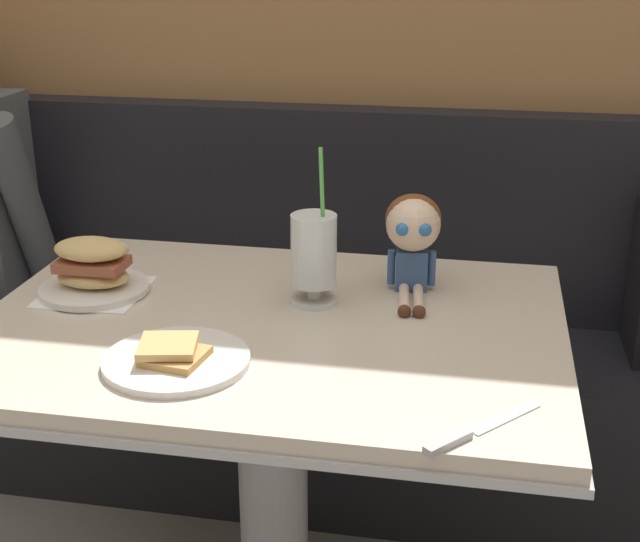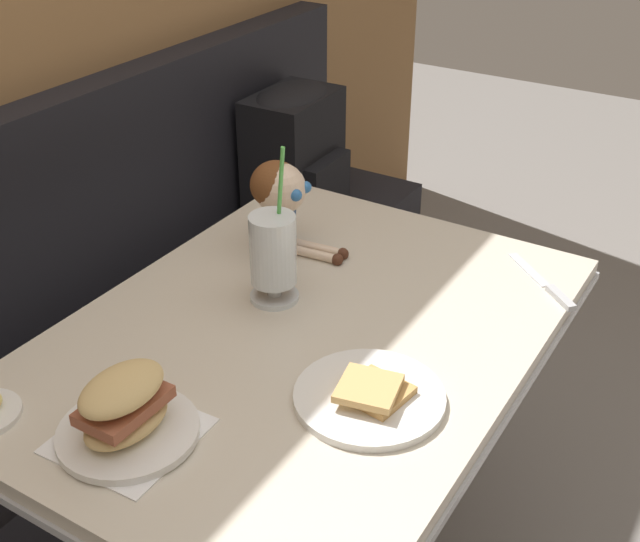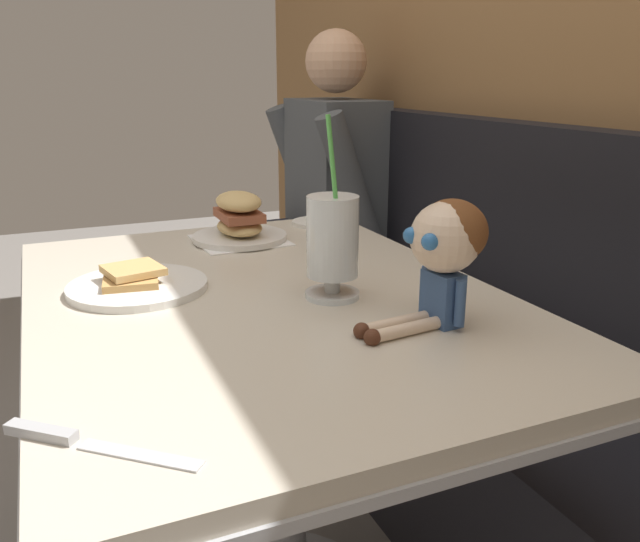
# 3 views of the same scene
# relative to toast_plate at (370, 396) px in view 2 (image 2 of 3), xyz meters

# --- Properties ---
(booth_bench) EXTENTS (2.60, 0.48, 1.00)m
(booth_bench) POSITION_rel_toast_plate_xyz_m (0.11, 0.84, -0.42)
(booth_bench) COLOR black
(booth_bench) RESTS_ON ground
(diner_table) EXTENTS (1.11, 0.81, 0.74)m
(diner_table) POSITION_rel_toast_plate_xyz_m (0.11, 0.21, -0.21)
(diner_table) COLOR beige
(diner_table) RESTS_ON ground
(toast_plate) EXTENTS (0.25, 0.25, 0.04)m
(toast_plate) POSITION_rel_toast_plate_xyz_m (0.00, 0.00, 0.00)
(toast_plate) COLOR white
(toast_plate) RESTS_ON diner_table
(milkshake_glass) EXTENTS (0.10, 0.10, 0.32)m
(milkshake_glass) POSITION_rel_toast_plate_xyz_m (0.18, 0.31, 0.09)
(milkshake_glass) COLOR silver
(milkshake_glass) RESTS_ON diner_table
(sandwich_plate) EXTENTS (0.22, 0.22, 0.12)m
(sandwich_plate) POSITION_rel_toast_plate_xyz_m (-0.27, 0.28, 0.03)
(sandwich_plate) COLOR white
(sandwich_plate) RESTS_ON diner_table
(butter_knife) EXTENTS (0.17, 0.19, 0.01)m
(butter_knife) POSITION_rel_toast_plate_xyz_m (0.49, -0.15, -0.01)
(butter_knife) COLOR silver
(butter_knife) RESTS_ON diner_table
(seated_doll) EXTENTS (0.12, 0.22, 0.20)m
(seated_doll) POSITION_rel_toast_plate_xyz_m (0.36, 0.41, 0.12)
(seated_doll) COLOR #385689
(seated_doll) RESTS_ON diner_table
(backpack) EXTENTS (0.30, 0.25, 0.41)m
(backpack) POSITION_rel_toast_plate_xyz_m (1.02, 0.81, -0.09)
(backpack) COLOR black
(backpack) RESTS_ON booth_bench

